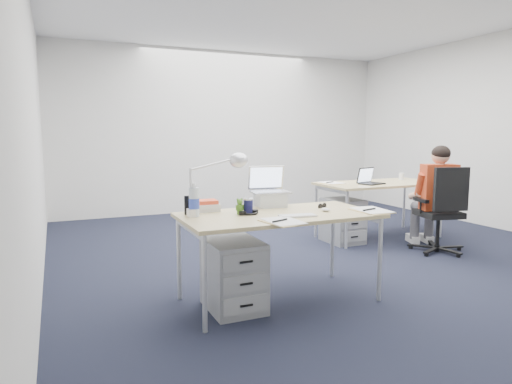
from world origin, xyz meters
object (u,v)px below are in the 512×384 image
desk_near (279,219)px  seated_person (433,198)px  desk_far (379,186)px  cordless_phone (187,205)px  book_stack (206,206)px  drawer_pedestal_far (342,221)px  desk_lamp (210,183)px  water_bottle (194,200)px  office_chair (440,228)px  drawer_pedestal_near (234,275)px  bear_figurine (240,206)px  far_cup (401,176)px  computer_mouse (326,210)px  can_koozie (248,206)px  silver_laptop (271,187)px  dark_laptop (372,176)px  sunglasses (322,206)px  wireless_keyboard (298,216)px  headphones (249,212)px

desk_near → seated_person: seated_person is taller
desk_far → cordless_phone: size_ratio=10.53×
book_stack → drawer_pedestal_far: bearing=27.9°
desk_lamp → drawer_pedestal_far: bearing=29.0°
desk_near → water_bottle: (-0.67, 0.15, 0.18)m
office_chair → drawer_pedestal_near: 2.88m
bear_figurine → far_cup: 3.45m
office_chair → computer_mouse: size_ratio=11.67×
seated_person → drawer_pedestal_near: size_ratio=2.23×
desk_lamp → book_stack: bearing=78.7°
can_koozie → desk_far: bearing=30.0°
desk_far → silver_laptop: 2.48m
drawer_pedestal_far → can_koozie: 2.40m
can_koozie → dark_laptop: 2.62m
desk_far → seated_person: (0.19, -0.76, -0.07)m
cordless_phone → seated_person: bearing=12.8°
water_bottle → sunglasses: water_bottle is taller
office_chair → cordless_phone: bearing=-160.1°
wireless_keyboard → far_cup: 3.27m
silver_laptop → sunglasses: 0.49m
desk_near → bear_figurine: (-0.30, 0.10, 0.11)m
seated_person → desk_lamp: desk_lamp is taller
desk_near → desk_lamp: bearing=164.9°
sunglasses → dark_laptop: bearing=17.8°
bear_figurine → office_chair: bearing=21.9°
dark_laptop → far_cup: bearing=4.3°
drawer_pedestal_far → desk_lamp: size_ratio=1.07×
desk_near → can_koozie: can_koozie is taller
far_cup → water_bottle: bearing=-155.7°
wireless_keyboard → desk_near: bearing=118.8°
desk_far → bear_figurine: size_ratio=12.29×
bear_figurine → book_stack: 0.32m
drawer_pedestal_near → water_bottle: (-0.26, 0.18, 0.59)m
headphones → far_cup: (3.00, 1.62, 0.03)m
dark_laptop → silver_laptop: bearing=-167.8°
book_stack → desk_lamp: size_ratio=0.40×
drawer_pedestal_near → desk_near: bearing=4.4°
computer_mouse → sunglasses: computer_mouse is taller
can_koozie → bear_figurine: size_ratio=0.95×
water_bottle → drawer_pedestal_near: bearing=-35.0°
water_bottle → desk_lamp: (0.13, -0.00, 0.13)m
seated_person → sunglasses: 2.08m
silver_laptop → wireless_keyboard: (-0.02, -0.53, -0.17)m
office_chair → drawer_pedestal_far: (-0.74, 0.88, -0.01)m
desk_far → desk_lamp: desk_lamp is taller
sunglasses → desk_near: bearing=170.4°
can_koozie → dark_laptop: bearing=30.1°
can_koozie → sunglasses: can_koozie is taller
can_koozie → book_stack: bearing=138.7°
office_chair → headphones: office_chair is taller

